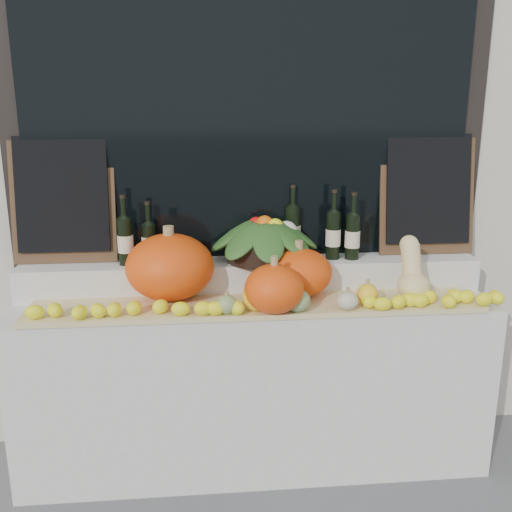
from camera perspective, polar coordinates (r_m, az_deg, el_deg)
storefront_facade at (r=3.38m, az=-1.39°, el=22.52°), size 7.00×0.94×4.50m
display_sill at (r=2.96m, az=-0.14°, el=-12.42°), size 2.30×0.55×0.88m
rear_tier at (r=2.91m, az=-0.42°, el=-1.90°), size 2.30×0.25×0.16m
straw_bedding at (r=2.67m, az=0.10°, el=-5.00°), size 2.10×0.32×0.02m
pumpkin_left at (r=2.71m, az=-8.61°, el=-1.08°), size 0.48×0.48×0.31m
pumpkin_right at (r=2.74m, az=4.25°, el=-1.64°), size 0.38×0.38×0.23m
pumpkin_center at (r=2.52m, az=1.83°, el=-3.29°), size 0.34×0.34×0.22m
butternut_squash at (r=2.79m, az=15.35°, el=-1.73°), size 0.15×0.21×0.29m
decorative_gourds at (r=2.57m, az=3.60°, el=-4.27°), size 0.74×0.16×0.16m
lemon_heap at (r=2.55m, az=0.34°, el=-4.91°), size 2.20×0.16×0.06m
produce_bowl at (r=2.85m, az=0.86°, el=1.78°), size 0.58×0.58×0.24m
wine_bottle_far_left at (r=2.84m, az=-12.93°, el=1.52°), size 0.08×0.08×0.34m
wine_bottle_near_left at (r=2.89m, az=-10.63°, el=1.40°), size 0.08×0.08×0.30m
wine_bottle_tall at (r=2.94m, az=3.67°, el=2.55°), size 0.08×0.08×0.37m
wine_bottle_near_right at (r=2.90m, az=7.72°, el=2.15°), size 0.08×0.08×0.35m
wine_bottle_far_right at (r=2.92m, az=9.62°, el=1.99°), size 0.08×0.08×0.34m
chalkboard_left at (r=2.94m, az=-18.77°, el=5.56°), size 0.50×0.12×0.62m
chalkboard_right at (r=3.09m, az=16.79°, el=6.14°), size 0.50×0.12×0.62m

